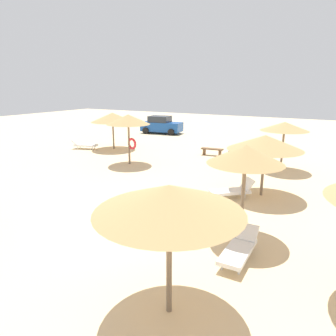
{
  "coord_description": "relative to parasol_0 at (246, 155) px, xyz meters",
  "views": [
    {
      "loc": [
        6.29,
        -8.17,
        4.63
      ],
      "look_at": [
        0.0,
        3.0,
        1.2
      ],
      "focal_mm": 33.02,
      "sensor_mm": 36.0,
      "label": 1
    }
  ],
  "objects": [
    {
      "name": "lounger_2",
      "position": [
        -1.32,
        3.27,
        -2.32
      ],
      "size": [
        1.8,
        1.71,
        0.81
      ],
      "color": "white",
      "rests_on": "ground"
    },
    {
      "name": "parasol_4",
      "position": [
        -0.34,
        -4.05,
        -0.12
      ],
      "size": [
        2.98,
        2.98,
        2.81
      ],
      "color": "#75604C",
      "rests_on": "ground"
    },
    {
      "name": "parasol_5",
      "position": [
        -8.64,
        5.88,
        0.02
      ],
      "size": [
        2.58,
        2.58,
        3.0
      ],
      "color": "#75604C",
      "rests_on": "ground"
    },
    {
      "name": "parasol_6",
      "position": [
        -0.35,
        8.95,
        -0.19
      ],
      "size": [
        2.61,
        2.61,
        2.71
      ],
      "color": "#75604C",
      "rests_on": "ground"
    },
    {
      "name": "lounger_0",
      "position": [
        0.34,
        -1.3,
        -2.33
      ],
      "size": [
        0.65,
        1.9,
        0.69
      ],
      "color": "white",
      "rests_on": "ground"
    },
    {
      "name": "parked_car",
      "position": [
        -13.29,
        17.55,
        -1.82
      ],
      "size": [
        4.19,
        2.4,
        1.72
      ],
      "color": "#194C9E",
      "rests_on": "ground"
    },
    {
      "name": "parasol_0",
      "position": [
        0.0,
        0.0,
        0.0
      ],
      "size": [
        2.31,
        2.31,
        2.94
      ],
      "color": "#75604C",
      "rests_on": "ground"
    },
    {
      "name": "bench_1",
      "position": [
        -3.03,
        12.37,
        -2.3
      ],
      "size": [
        1.52,
        0.48,
        0.49
      ],
      "color": "brown",
      "rests_on": "ground"
    },
    {
      "name": "parasol_2",
      "position": [
        -0.33,
        4.18,
        -0.32
      ],
      "size": [
        3.14,
        3.14,
        2.64
      ],
      "color": "#75604C",
      "rests_on": "ground"
    },
    {
      "name": "ground_plane",
      "position": [
        -3.91,
        -0.74,
        -2.64
      ],
      "size": [
        80.0,
        80.0,
        0.0
      ],
      "primitive_type": "plane",
      "color": "beige"
    },
    {
      "name": "bench_2",
      "position": [
        -5.13,
        10.56,
        -2.3
      ],
      "size": [
        1.53,
        0.56,
        0.49
      ],
      "color": "brown",
      "rests_on": "ground"
    },
    {
      "name": "lounger_1",
      "position": [
        -14.39,
        7.96,
        -2.33
      ],
      "size": [
        1.99,
        1.19,
        0.72
      ],
      "color": "white",
      "rests_on": "ground"
    },
    {
      "name": "parasol_1",
      "position": [
        -12.44,
        9.06,
        -0.28
      ],
      "size": [
        3.18,
        3.18,
        2.71
      ],
      "color": "#75604C",
      "rests_on": "ground"
    },
    {
      "name": "bench_0",
      "position": [
        -3.11,
        10.35,
        -2.3
      ],
      "size": [
        1.53,
        0.51,
        0.49
      ],
      "color": "brown",
      "rests_on": "ground"
    }
  ]
}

